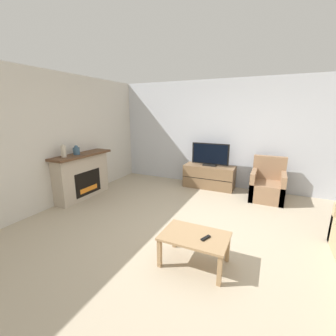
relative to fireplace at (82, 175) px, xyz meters
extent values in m
plane|color=tan|center=(2.89, -0.46, -0.52)|extent=(24.00, 24.00, 0.00)
cube|color=silver|center=(2.89, 2.23, 0.83)|extent=(12.00, 0.06, 2.70)
cube|color=beige|center=(-0.20, -0.46, 0.83)|extent=(0.06, 12.00, 2.70)
cube|color=#B7A893|center=(0.00, 0.00, -0.04)|extent=(0.33, 1.33, 0.97)
cube|color=black|center=(0.17, 0.00, -0.15)|extent=(0.01, 0.73, 0.53)
cube|color=orange|center=(0.17, 0.00, -0.30)|extent=(0.01, 0.51, 0.11)
cube|color=brown|center=(0.03, 0.00, 0.47)|extent=(0.45, 1.45, 0.05)
cylinder|color=beige|center=(0.02, -0.44, 0.62)|extent=(0.10, 0.10, 0.24)
sphere|color=beige|center=(0.02, -0.44, 0.74)|extent=(0.05, 0.05, 0.05)
cylinder|color=#385670|center=(0.02, -0.11, 0.57)|extent=(0.14, 0.14, 0.15)
sphere|color=#385670|center=(0.02, -0.11, 0.66)|extent=(0.08, 0.08, 0.08)
cube|color=brown|center=(2.43, 1.90, -0.23)|extent=(1.27, 0.52, 0.58)
cube|color=black|center=(2.43, 1.64, -0.23)|extent=(1.24, 0.01, 0.01)
cube|color=black|center=(2.43, 1.90, 0.08)|extent=(0.33, 0.18, 0.04)
cube|color=black|center=(2.43, 1.90, 0.37)|extent=(0.94, 0.03, 0.53)
cube|color=black|center=(2.43, 1.89, 0.37)|extent=(0.87, 0.01, 0.48)
cube|color=#937051|center=(3.82, 1.63, -0.32)|extent=(0.70, 0.76, 0.40)
cube|color=#937051|center=(3.82, 1.94, 0.15)|extent=(0.70, 0.14, 0.54)
cube|color=#937051|center=(3.52, 1.63, -0.20)|extent=(0.10, 0.76, 0.64)
cube|color=#937051|center=(4.12, 1.63, -0.20)|extent=(0.10, 0.76, 0.64)
cube|color=#A37F56|center=(3.06, -1.16, -0.12)|extent=(0.84, 0.56, 0.03)
cube|color=#A37F56|center=(2.68, -1.39, -0.33)|extent=(0.05, 0.05, 0.38)
cube|color=#A37F56|center=(3.44, -1.39, -0.33)|extent=(0.05, 0.05, 0.38)
cube|color=#A37F56|center=(2.68, -0.92, -0.33)|extent=(0.05, 0.05, 0.38)
cube|color=#A37F56|center=(3.44, -0.92, -0.33)|extent=(0.05, 0.05, 0.38)
cube|color=black|center=(3.21, -1.18, -0.10)|extent=(0.10, 0.15, 0.02)
camera|label=1|loc=(3.83, -3.59, 1.40)|focal=24.00mm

